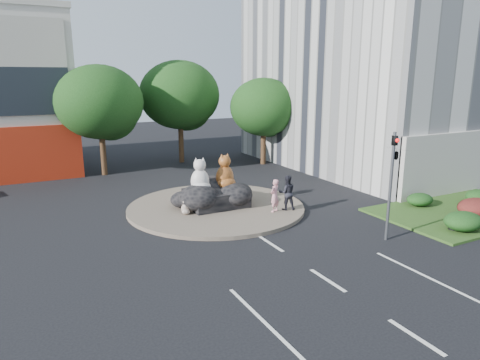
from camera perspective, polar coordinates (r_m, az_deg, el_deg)
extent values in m
plane|color=black|center=(16.56, 11.60, -12.98)|extent=(120.00, 120.00, 0.00)
cylinder|color=brown|center=(24.50, -3.21, -3.62)|extent=(10.00, 10.00, 0.20)
cube|color=#2B4517|center=(26.91, 27.76, -3.71)|extent=(10.00, 6.00, 0.12)
cylinder|color=#382314|center=(34.27, -17.80, 3.74)|extent=(0.44, 0.44, 3.74)
ellipsoid|color=#153410|center=(33.88, -18.25, 9.84)|extent=(6.46, 6.46, 5.49)
sphere|color=#153410|center=(34.56, -16.97, 8.57)|extent=(4.25, 4.25, 4.25)
sphere|color=#153410|center=(33.51, -19.28, 8.71)|extent=(3.74, 3.74, 3.74)
cylinder|color=#382314|center=(37.91, -7.87, 5.32)|extent=(0.44, 0.44, 3.96)
ellipsoid|color=#153410|center=(37.56, -8.06, 11.17)|extent=(6.84, 6.84, 5.81)
sphere|color=#153410|center=(38.35, -7.13, 9.90)|extent=(4.50, 4.50, 4.50)
sphere|color=#153410|center=(37.08, -8.90, 10.14)|extent=(3.96, 3.96, 3.96)
cylinder|color=#382314|center=(36.89, 3.12, 4.68)|extent=(0.44, 0.44, 3.30)
ellipsoid|color=#153410|center=(36.53, 3.19, 9.69)|extent=(5.70, 5.70, 4.84)
sphere|color=#153410|center=(37.43, 3.85, 8.62)|extent=(3.75, 3.75, 3.75)
sphere|color=#153410|center=(35.96, 2.45, 8.79)|extent=(3.30, 3.30, 3.30)
ellipsoid|color=#153410|center=(23.31, 27.63, -4.89)|extent=(2.00, 1.60, 0.90)
ellipsoid|color=#451214|center=(25.84, 29.05, -3.25)|extent=(2.20, 1.76, 0.99)
ellipsoid|color=#153410|center=(28.68, 29.35, -1.94)|extent=(1.80, 1.44, 0.81)
ellipsoid|color=#153410|center=(26.66, 22.85, -2.41)|extent=(1.60, 1.28, 0.72)
cylinder|color=#595B60|center=(20.35, 19.40, -0.94)|extent=(0.14, 0.14, 5.00)
imported|color=black|center=(20.02, 19.78, 3.78)|extent=(0.21, 0.26, 1.30)
imported|color=black|center=(20.20, 20.12, 3.25)|extent=(0.26, 1.24, 0.50)
sphere|color=red|center=(19.83, 20.26, 4.97)|extent=(0.18, 0.18, 0.18)
cylinder|color=#595B60|center=(29.93, 21.88, 6.21)|extent=(0.18, 0.18, 8.00)
cylinder|color=#595B60|center=(29.00, 21.26, 14.00)|extent=(2.00, 0.12, 0.12)
cube|color=silver|center=(28.26, 19.85, 13.95)|extent=(0.50, 0.22, 0.12)
imported|color=pink|center=(23.17, 4.64, -2.08)|extent=(0.78, 0.68, 1.80)
imported|color=black|center=(23.56, 6.27, -1.68)|extent=(1.13, 1.00, 1.93)
cylinder|color=black|center=(23.27, 26.66, -5.17)|extent=(0.58, 0.58, 0.62)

